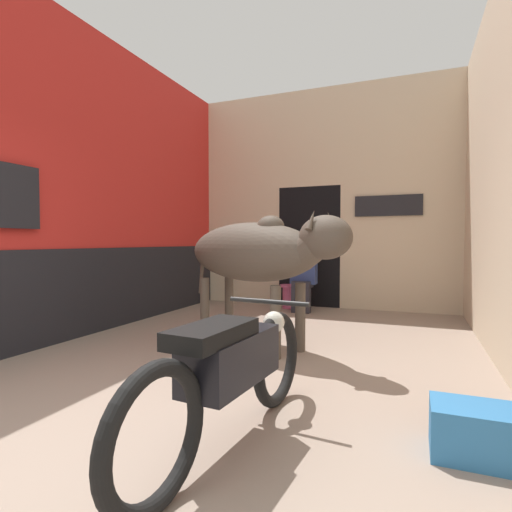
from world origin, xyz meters
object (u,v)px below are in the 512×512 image
motorcycle_near (231,370)px  plastic_stool (290,296)px  cow (257,252)px  shopkeeper_seated (303,275)px  crate (475,432)px

motorcycle_near → plastic_stool: motorcycle_near is taller
cow → motorcycle_near: (0.66, -2.05, -0.60)m
shopkeeper_seated → plastic_stool: shopkeeper_seated is taller
crate → shopkeeper_seated: bearing=116.9°
motorcycle_near → shopkeeper_seated: shopkeeper_seated is taller
plastic_stool → crate: size_ratio=0.92×
cow → shopkeeper_seated: bearing=92.4°
crate → plastic_stool: bearing=118.7°
motorcycle_near → crate: motorcycle_near is taller
cow → crate: 2.71m
cow → crate: (1.93, -1.69, -0.90)m
plastic_stool → crate: 4.83m
shopkeeper_seated → plastic_stool: (-0.30, 0.24, -0.38)m
cow → plastic_stool: (-0.40, 2.55, -0.82)m
motorcycle_near → crate: (1.26, 0.37, -0.30)m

